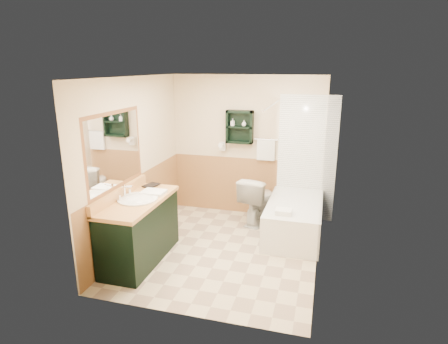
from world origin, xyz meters
TOP-DOWN VIEW (x-y plane):
  - floor at (0.00, 0.00)m, footprint 3.00×3.00m
  - back_wall at (0.00, 1.52)m, footprint 2.60×0.04m
  - left_wall at (-1.32, 0.00)m, footprint 0.04×3.00m
  - right_wall at (1.32, 0.00)m, footprint 0.04×3.00m
  - ceiling at (0.00, 0.00)m, footprint 2.60×3.00m
  - wainscot_left at (-1.29, 0.00)m, footprint 2.98×2.98m
  - wainscot_back at (0.00, 1.49)m, footprint 2.58×2.58m
  - mirror_frame at (-1.27, -0.55)m, footprint 1.30×1.30m
  - mirror_glass at (-1.27, -0.55)m, footprint 1.20×1.20m
  - tile_right at (1.28, 0.75)m, footprint 1.50×1.50m
  - tile_back at (1.03, 1.48)m, footprint 0.95×0.95m
  - tile_accent at (1.27, 0.75)m, footprint 1.50×1.50m
  - wall_shelf at (-0.10, 1.41)m, footprint 0.45×0.15m
  - hair_dryer at (-0.40, 1.43)m, footprint 0.10×0.24m
  - towel_bar at (0.35, 1.45)m, footprint 0.40×0.06m
  - curtain_rod at (0.53, 0.75)m, footprint 0.03×1.60m
  - shower_curtain at (0.53, 0.92)m, footprint 1.05×1.05m
  - vanity at (-0.99, -0.55)m, footprint 0.59×1.36m
  - bathtub at (0.93, 0.78)m, footprint 0.81×1.50m
  - toilet at (0.29, 1.13)m, footprint 0.61×0.88m
  - counter_towel at (-0.89, -0.28)m, footprint 0.31×0.24m
  - vanity_book at (-1.16, 0.03)m, footprint 0.17×0.06m
  - tub_towel at (0.81, 0.26)m, footprint 0.23×0.19m
  - soap_bottle_a at (-0.22, 1.40)m, footprint 0.08×0.13m
  - soap_bottle_b at (-0.02, 1.40)m, footprint 0.09×0.11m

SIDE VIEW (x-z plane):
  - floor at x=0.00m, z-range 0.00..0.00m
  - bathtub at x=0.93m, z-range 0.00..0.54m
  - toilet at x=0.29m, z-range 0.00..0.78m
  - vanity at x=-0.99m, z-range 0.00..0.86m
  - wainscot_left at x=-1.29m, z-range 0.00..1.00m
  - wainscot_back at x=0.00m, z-range 0.00..1.00m
  - tub_towel at x=0.81m, z-range 0.54..0.61m
  - counter_towel at x=-0.89m, z-range 0.86..0.90m
  - vanity_book at x=-1.16m, z-range 0.86..1.09m
  - tile_right at x=1.28m, z-range 0.00..2.10m
  - tile_back at x=1.03m, z-range 0.00..2.10m
  - shower_curtain at x=0.53m, z-range 0.30..2.00m
  - back_wall at x=0.00m, z-range 0.00..2.40m
  - left_wall at x=-1.32m, z-range 0.00..2.40m
  - right_wall at x=1.32m, z-range 0.00..2.40m
  - hair_dryer at x=-0.40m, z-range 1.11..1.29m
  - towel_bar at x=0.35m, z-range 1.15..1.55m
  - mirror_frame at x=-1.27m, z-range 1.00..2.00m
  - mirror_glass at x=-1.27m, z-range 1.05..1.95m
  - wall_shelf at x=-0.10m, z-range 1.27..1.83m
  - soap_bottle_a at x=-0.22m, z-range 1.56..1.62m
  - soap_bottle_b at x=-0.02m, z-range 1.56..1.64m
  - tile_accent at x=1.27m, z-range 1.85..1.95m
  - curtain_rod at x=0.53m, z-range 1.98..2.02m
  - ceiling at x=0.00m, z-range 2.40..2.44m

